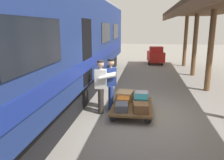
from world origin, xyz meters
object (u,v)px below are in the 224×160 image
at_px(suitcase_slate_roller, 122,107).
at_px(suitcase_tan_vintage, 125,96).
at_px(porter_in_overalls, 110,82).
at_px(porter_by_door, 101,85).
at_px(baggage_tug, 156,56).
at_px(suitcase_brown_leather, 141,107).
at_px(train_car, 41,48).
at_px(luggage_cart, 132,106).
at_px(suitcase_teal_softside, 141,101).
at_px(suitcase_gray_aluminum, 141,97).
at_px(suitcase_orange_carryall, 123,101).

bearing_deg(suitcase_slate_roller, suitcase_tan_vintage, -90.00).
relative_size(porter_in_overalls, porter_by_door, 1.00).
relative_size(porter_by_door, baggage_tug, 0.94).
bearing_deg(porter_by_door, suitcase_brown_leather, 160.80).
distance_m(train_car, luggage_cart, 3.43).
xyz_separation_m(suitcase_teal_softside, suitcase_brown_leather, (0.00, 0.51, -0.02)).
bearing_deg(baggage_tug, suitcase_slate_roller, 82.55).
height_order(train_car, suitcase_slate_roller, train_car).
distance_m(suitcase_gray_aluminum, porter_by_door, 1.47).
relative_size(train_car, suitcase_slate_roller, 37.18).
xyz_separation_m(suitcase_orange_carryall, porter_in_overalls, (0.46, -0.28, 0.53)).
distance_m(suitcase_orange_carryall, baggage_tug, 10.19).
xyz_separation_m(suitcase_tan_vintage, suitcase_brown_leather, (-0.56, 1.02, -0.02)).
distance_m(suitcase_orange_carryall, porter_in_overalls, 0.76).
height_order(luggage_cart, suitcase_orange_carryall, suitcase_orange_carryall).
height_order(suitcase_teal_softside, baggage_tug, baggage_tug).
height_order(suitcase_slate_roller, suitcase_tan_vintage, suitcase_tan_vintage).
distance_m(suitcase_tan_vintage, baggage_tug, 9.69).
height_order(suitcase_orange_carryall, suitcase_brown_leather, suitcase_brown_leather).
xyz_separation_m(luggage_cart, suitcase_gray_aluminum, (-0.28, -0.51, 0.18)).
relative_size(suitcase_tan_vintage, baggage_tug, 0.34).
relative_size(suitcase_brown_leather, porter_in_overalls, 0.33).
xyz_separation_m(porter_by_door, baggage_tug, (-2.08, -10.17, -0.30)).
bearing_deg(suitcase_gray_aluminum, train_car, 9.64).
height_order(train_car, suitcase_brown_leather, train_car).
height_order(porter_in_overalls, porter_by_door, same).
bearing_deg(suitcase_slate_roller, train_car, -10.26).
xyz_separation_m(suitcase_gray_aluminum, baggage_tug, (-0.82, -9.59, 0.21)).
relative_size(suitcase_tan_vintage, porter_in_overalls, 0.36).
bearing_deg(suitcase_teal_softside, suitcase_brown_leather, 90.00).
bearing_deg(train_car, suitcase_gray_aluminum, -170.36).
relative_size(train_car, porter_in_overalls, 11.12).
relative_size(suitcase_teal_softside, porter_in_overalls, 0.36).
bearing_deg(suitcase_orange_carryall, suitcase_teal_softside, 180.00).
xyz_separation_m(suitcase_slate_roller, suitcase_teal_softside, (-0.56, -0.51, 0.04)).
bearing_deg(porter_in_overalls, baggage_tug, -100.68).
xyz_separation_m(train_car, luggage_cart, (-2.91, -0.03, -1.82)).
bearing_deg(suitcase_tan_vintage, luggage_cart, 118.99).
xyz_separation_m(suitcase_gray_aluminum, porter_by_door, (1.25, 0.58, 0.50)).
bearing_deg(suitcase_orange_carryall, suitcase_gray_aluminum, -137.93).
bearing_deg(suitcase_slate_roller, luggage_cart, -118.99).
bearing_deg(suitcase_orange_carryall, suitcase_slate_roller, 90.00).
bearing_deg(suitcase_teal_softside, porter_in_overalls, -15.36).
distance_m(luggage_cart, suitcase_gray_aluminum, 0.61).
height_order(train_car, porter_by_door, train_car).
bearing_deg(suitcase_teal_softside, luggage_cart, 0.00).
xyz_separation_m(suitcase_orange_carryall, baggage_tug, (-1.39, -10.10, 0.23)).
bearing_deg(baggage_tug, luggage_cart, 83.76).
distance_m(suitcase_slate_roller, suitcase_teal_softside, 0.76).
distance_m(suitcase_orange_carryall, suitcase_gray_aluminum, 0.76).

